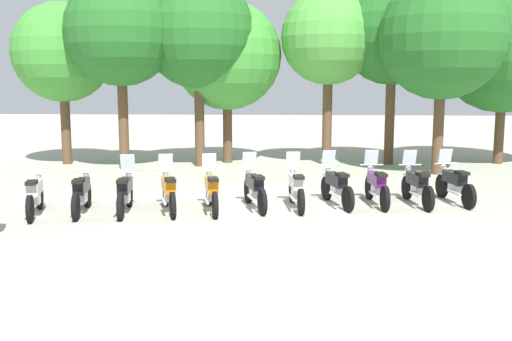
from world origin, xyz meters
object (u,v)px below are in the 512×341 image
(tree_2, at_px, (198,33))
(tree_4, at_px, (329,38))
(motorcycle_1, at_px, (82,193))
(tree_1, at_px, (120,31))
(tree_0, at_px, (62,53))
(motorcycle_10, at_px, (454,183))
(motorcycle_3, at_px, (169,191))
(motorcycle_4, at_px, (212,190))
(tree_7, at_px, (505,46))
(motorcycle_8, at_px, (376,185))
(tree_5, at_px, (393,31))
(motorcycle_5, at_px, (254,188))
(tree_3, at_px, (227,56))
(motorcycle_0, at_px, (35,195))
(motorcycle_2, at_px, (125,192))
(tree_6, at_px, (442,37))
(motorcycle_7, at_px, (336,186))
(motorcycle_6, at_px, (296,188))
(motorcycle_9, at_px, (417,185))

(tree_2, relative_size, tree_4, 1.07)
(motorcycle_1, relative_size, tree_1, 0.31)
(tree_0, bearing_deg, motorcycle_10, -27.47)
(motorcycle_3, bearing_deg, motorcycle_4, -100.35)
(tree_1, xyz_separation_m, tree_2, (2.64, 0.85, -0.02))
(motorcycle_3, xyz_separation_m, tree_7, (11.02, 9.19, 3.95))
(motorcycle_3, height_order, tree_1, tree_1)
(motorcycle_8, height_order, tree_4, tree_4)
(motorcycle_3, relative_size, tree_1, 0.31)
(motorcycle_1, xyz_separation_m, tree_5, (8.85, 9.11, 4.50))
(motorcycle_5, bearing_deg, motorcycle_3, 86.94)
(motorcycle_5, bearing_deg, tree_0, 28.47)
(tree_4, height_order, tree_7, tree_7)
(motorcycle_3, bearing_deg, tree_3, -21.04)
(motorcycle_0, xyz_separation_m, motorcycle_4, (4.17, 0.70, 0.01))
(motorcycle_2, bearing_deg, motorcycle_8, -85.65)
(motorcycle_1, bearing_deg, tree_1, -1.62)
(tree_0, relative_size, tree_7, 0.87)
(tree_3, bearing_deg, tree_4, -5.31)
(motorcycle_3, bearing_deg, tree_5, -54.99)
(tree_3, distance_m, tree_6, 7.90)
(motorcycle_1, distance_m, tree_6, 12.81)
(motorcycle_1, height_order, tree_7, tree_7)
(tree_2, bearing_deg, tree_5, 7.44)
(motorcycle_7, xyz_separation_m, tree_3, (-3.62, 7.95, 3.60))
(tree_2, bearing_deg, motorcycle_8, -50.39)
(motorcycle_0, height_order, tree_5, tree_5)
(motorcycle_6, relative_size, tree_6, 0.32)
(motorcycle_4, relative_size, tree_1, 0.31)
(motorcycle_6, height_order, tree_0, tree_0)
(motorcycle_4, height_order, tree_2, tree_2)
(tree_2, height_order, tree_3, tree_2)
(tree_5, bearing_deg, motorcycle_5, -119.35)
(motorcycle_0, distance_m, tree_3, 10.81)
(tree_0, height_order, tree_6, tree_6)
(motorcycle_1, height_order, motorcycle_10, motorcycle_10)
(motorcycle_7, xyz_separation_m, motorcycle_8, (1.05, 0.13, 0.00))
(motorcycle_3, distance_m, motorcycle_10, 7.45)
(motorcycle_5, xyz_separation_m, tree_6, (5.94, 5.91, 4.12))
(motorcycle_2, xyz_separation_m, motorcycle_9, (7.30, 1.36, 0.00))
(motorcycle_4, distance_m, tree_5, 11.34)
(motorcycle_2, distance_m, motorcycle_10, 8.50)
(motorcycle_0, height_order, motorcycle_4, motorcycle_4)
(motorcycle_4, distance_m, motorcycle_8, 4.29)
(tree_0, bearing_deg, motorcycle_3, -55.71)
(motorcycle_9, relative_size, tree_7, 0.31)
(motorcycle_4, xyz_separation_m, tree_0, (-6.63, 8.05, 3.70))
(motorcycle_5, relative_size, tree_7, 0.30)
(motorcycle_2, relative_size, tree_4, 0.33)
(motorcycle_6, xyz_separation_m, motorcycle_10, (4.17, 0.88, 0.00))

